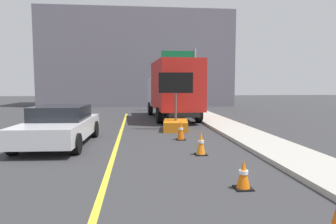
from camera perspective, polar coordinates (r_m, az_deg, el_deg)
arrow_board_trailer at (r=14.19m, az=1.46°, el=-1.51°), size 1.60×1.93×2.70m
box_truck at (r=18.61m, az=0.97°, el=4.41°), size 2.85×7.35×3.51m
pickup_car at (r=11.43m, az=-19.73°, el=-2.36°), size 2.30×4.74×1.38m
highway_guide_sign at (r=24.36m, az=3.28°, el=8.23°), size 2.79×0.18×5.00m
far_building_block at (r=32.42m, az=-5.75°, el=9.69°), size 18.89×6.97×9.36m
traffic_cone_mid_lane at (r=6.51m, az=14.05°, el=-11.38°), size 0.36×0.36×0.62m
traffic_cone_far_lane at (r=9.29m, az=6.23°, el=-5.93°), size 0.36×0.36×0.72m
traffic_cone_curbside at (r=11.73m, az=2.43°, el=-3.46°), size 0.36×0.36×0.76m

